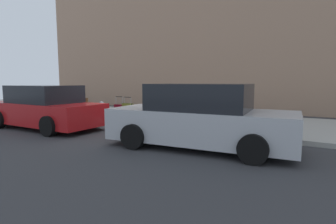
{
  "coord_description": "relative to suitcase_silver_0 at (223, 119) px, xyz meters",
  "views": [
    {
      "loc": [
        -5.84,
        7.76,
        1.7
      ],
      "look_at": [
        -1.6,
        0.03,
        0.68
      ],
      "focal_mm": 28.44,
      "sensor_mm": 36.0,
      "label": 1
    }
  ],
  "objects": [
    {
      "name": "suitcase_olive_1",
      "position": [
        0.48,
        -0.08,
        0.02
      ],
      "size": [
        0.47,
        0.29,
        1.0
      ],
      "color": "#59601E",
      "rests_on": "sidewalk_curb"
    },
    {
      "name": "suitcase_silver_7",
      "position": [
        3.37,
        0.04,
        -0.07
      ],
      "size": [
        0.49,
        0.24,
        0.62
      ],
      "color": "#9EA0A8",
      "rests_on": "sidewalk_curb"
    },
    {
      "name": "suitcase_red_4",
      "position": [
        1.99,
        -0.08,
        -0.01
      ],
      "size": [
        0.39,
        0.25,
        0.74
      ],
      "color": "red",
      "rests_on": "sidewalk_curb"
    },
    {
      "name": "suitcase_silver_0",
      "position": [
        0.0,
        0.0,
        0.0
      ],
      "size": [
        0.38,
        0.2,
        0.98
      ],
      "color": "#9EA0A8",
      "rests_on": "sidewalk_curb"
    },
    {
      "name": "suitcase_black_6",
      "position": [
        2.87,
        -0.05,
        0.03
      ],
      "size": [
        0.39,
        0.24,
        1.02
      ],
      "color": "black",
      "rests_on": "sidewalk_curb"
    },
    {
      "name": "parked_car_silver_0",
      "position": [
        -0.01,
        2.02,
        0.27
      ],
      "size": [
        4.77,
        2.16,
        1.64
      ],
      "color": "#B2B5BA",
      "rests_on": "ground_plane"
    },
    {
      "name": "fire_hydrant",
      "position": [
        5.19,
        -0.02,
        0.03
      ],
      "size": [
        0.39,
        0.21,
        0.74
      ],
      "color": "#99999E",
      "rests_on": "sidewalk_curb"
    },
    {
      "name": "parked_car_red_1",
      "position": [
        6.0,
        2.02,
        0.24
      ],
      "size": [
        4.56,
        2.13,
        1.55
      ],
      "color": "#AD1619",
      "rests_on": "ground_plane"
    },
    {
      "name": "bollard_post",
      "position": [
        5.89,
        0.13,
        0.08
      ],
      "size": [
        0.15,
        0.15,
        0.87
      ],
      "primitive_type": "cylinder",
      "color": "brown",
      "rests_on": "sidewalk_curb"
    },
    {
      "name": "suitcase_maroon_9",
      "position": [
        4.3,
        -0.09,
        -0.03
      ],
      "size": [
        0.39,
        0.21,
        0.97
      ],
      "color": "maroon",
      "rests_on": "sidewalk_curb"
    },
    {
      "name": "sidewalk_curb",
      "position": [
        3.3,
        -1.95,
        -0.42
      ],
      "size": [
        18.0,
        5.0,
        0.14
      ],
      "primitive_type": "cube",
      "color": "#9E9B93",
      "rests_on": "ground_plane"
    },
    {
      "name": "suitcase_olive_8",
      "position": [
        3.86,
        -0.05,
        0.0
      ],
      "size": [
        0.39,
        0.27,
        0.96
      ],
      "color": "#59601E",
      "rests_on": "sidewalk_curb"
    },
    {
      "name": "suitcase_teal_3",
      "position": [
        1.51,
        -0.01,
        -0.05
      ],
      "size": [
        0.45,
        0.27,
        0.66
      ],
      "color": "#0F606B",
      "rests_on": "sidewalk_curb"
    },
    {
      "name": "suitcase_navy_5",
      "position": [
        2.43,
        -0.09,
        0.02
      ],
      "size": [
        0.38,
        0.24,
        0.99
      ],
      "color": "navy",
      "rests_on": "sidewalk_curb"
    },
    {
      "name": "suitcase_maroon_2",
      "position": [
        1.0,
        0.05,
        -0.02
      ],
      "size": [
        0.47,
        0.24,
        0.87
      ],
      "color": "maroon",
      "rests_on": "sidewalk_curb"
    },
    {
      "name": "ground_plane",
      "position": [
        3.3,
        0.55,
        -0.49
      ],
      "size": [
        40.0,
        40.0,
        0.0
      ],
      "primitive_type": "plane",
      "color": "#333335"
    }
  ]
}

